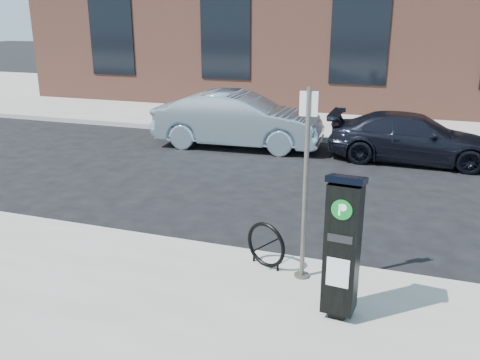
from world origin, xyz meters
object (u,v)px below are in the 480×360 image
at_px(bike_rack, 266,245).
at_px(car_silver, 238,120).
at_px(sign_pole, 305,188).
at_px(car_dark, 413,138).
at_px(parking_kiosk, 342,246).

distance_m(bike_rack, car_silver, 7.66).
distance_m(sign_pole, car_silver, 8.02).
bearing_deg(sign_pole, car_silver, 109.63).
distance_m(bike_rack, car_dark, 7.30).
xyz_separation_m(sign_pole, bike_rack, (-0.55, 0.13, -0.96)).
bearing_deg(car_silver, bike_rack, -161.47).
distance_m(parking_kiosk, car_silver, 9.00).
bearing_deg(car_silver, parking_kiosk, -156.81).
relative_size(parking_kiosk, car_silver, 0.38).
height_order(bike_rack, car_silver, car_silver).
bearing_deg(bike_rack, car_dark, 98.72).
height_order(parking_kiosk, bike_rack, parking_kiosk).
relative_size(bike_rack, car_dark, 0.16).
xyz_separation_m(sign_pole, car_dark, (1.24, 7.20, -0.82)).
distance_m(parking_kiosk, car_dark, 8.04).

